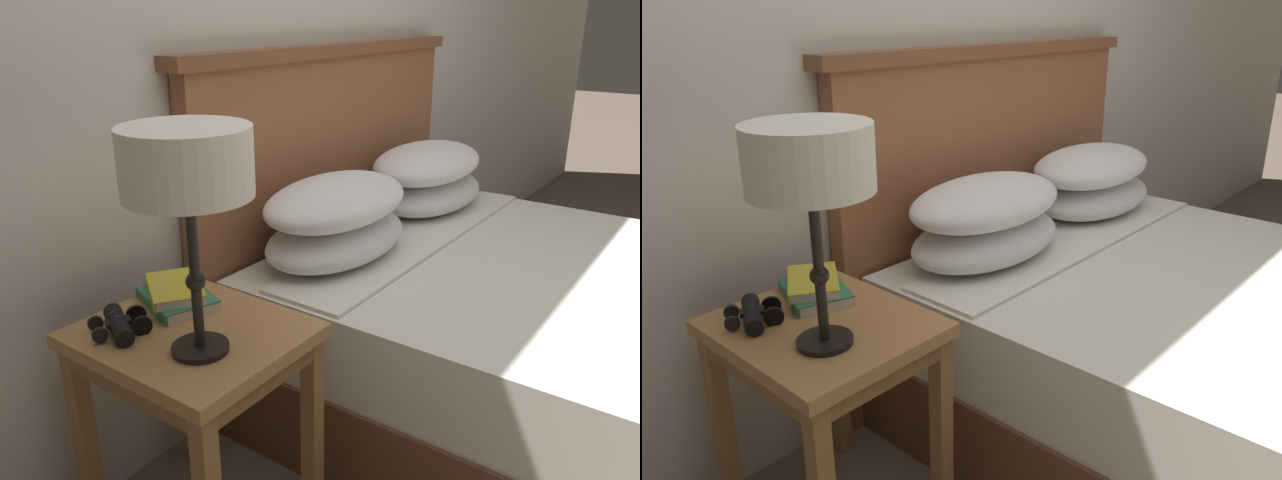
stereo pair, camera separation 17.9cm
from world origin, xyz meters
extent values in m
cube|color=beige|center=(0.00, 0.95, 1.30)|extent=(8.00, 0.06, 2.60)
cube|color=#AD7A47|center=(-0.63, 0.60, 0.59)|extent=(0.44, 0.51, 0.04)
cube|color=brown|center=(-0.63, 0.60, 0.55)|extent=(0.42, 0.48, 0.05)
cube|color=olive|center=(-0.44, 0.37, 0.29)|extent=(0.04, 0.04, 0.57)
cube|color=olive|center=(-0.82, 0.82, 0.29)|extent=(0.04, 0.04, 0.57)
cube|color=olive|center=(-0.44, 0.82, 0.29)|extent=(0.04, 0.04, 0.57)
cube|color=brown|center=(0.39, -0.09, 0.15)|extent=(1.44, 1.90, 0.29)
cube|color=silver|center=(0.39, -0.09, 0.42)|extent=(1.41, 1.86, 0.26)
cube|color=white|center=(0.39, 0.53, 0.56)|extent=(1.38, 0.28, 0.01)
cube|color=brown|center=(0.39, 0.88, 0.59)|extent=(1.51, 0.06, 1.17)
cube|color=brown|center=(0.39, 0.88, 1.20)|extent=(1.58, 0.10, 0.04)
ellipsoid|color=white|center=(0.06, 0.64, 0.63)|extent=(0.60, 0.36, 0.15)
ellipsoid|color=white|center=(0.74, 0.64, 0.63)|extent=(0.60, 0.36, 0.15)
ellipsoid|color=white|center=(0.06, 0.64, 0.76)|extent=(0.60, 0.36, 0.15)
ellipsoid|color=white|center=(0.71, 0.64, 0.76)|extent=(0.60, 0.36, 0.15)
cylinder|color=black|center=(-0.69, 0.50, 0.62)|extent=(0.13, 0.13, 0.01)
cylinder|color=black|center=(-0.69, 0.50, 0.80)|extent=(0.02, 0.02, 0.35)
sphere|color=black|center=(-0.69, 0.50, 0.78)|extent=(0.04, 0.04, 0.04)
cylinder|color=silver|center=(-0.69, 0.50, 1.05)|extent=(0.27, 0.27, 0.14)
cube|color=silver|center=(-0.55, 0.73, 0.62)|extent=(0.20, 0.24, 0.03)
cube|color=#337F56|center=(-0.55, 0.73, 0.64)|extent=(0.21, 0.24, 0.00)
cube|color=#337F56|center=(-0.62, 0.75, 0.62)|extent=(0.07, 0.20, 0.03)
cube|color=silver|center=(-0.55, 0.73, 0.65)|extent=(0.21, 0.23, 0.02)
cube|color=gold|center=(-0.55, 0.73, 0.66)|extent=(0.22, 0.24, 0.00)
cube|color=gold|center=(-0.61, 0.77, 0.65)|extent=(0.11, 0.17, 0.03)
cylinder|color=black|center=(-0.76, 0.69, 0.63)|extent=(0.08, 0.10, 0.04)
cylinder|color=black|center=(-0.72, 0.67, 0.63)|extent=(0.05, 0.03, 0.05)
cylinder|color=black|center=(-0.80, 0.71, 0.63)|extent=(0.04, 0.03, 0.04)
cylinder|color=black|center=(-0.73, 0.75, 0.63)|extent=(0.08, 0.10, 0.04)
cylinder|color=black|center=(-0.69, 0.73, 0.63)|extent=(0.05, 0.03, 0.05)
cylinder|color=black|center=(-0.77, 0.77, 0.63)|extent=(0.04, 0.03, 0.04)
cube|color=black|center=(-0.74, 0.72, 0.64)|extent=(0.07, 0.06, 0.01)
cylinder|color=black|center=(-0.74, 0.72, 0.64)|extent=(0.02, 0.02, 0.02)
camera|label=1|loc=(-1.53, -0.43, 1.34)|focal=35.00mm
camera|label=2|loc=(-1.42, -0.57, 1.34)|focal=35.00mm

